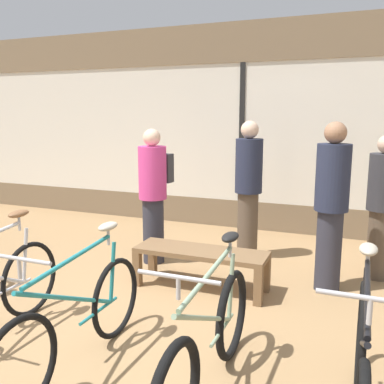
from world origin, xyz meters
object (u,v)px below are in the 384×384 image
(customer_by_window, at_px, (154,192))
(customer_near_bench, at_px, (382,205))
(bicycle_far_right, at_px, (361,373))
(bicycle_center, at_px, (77,320))
(customer_mid_floor, at_px, (248,187))
(bicycle_right, at_px, (209,344))
(display_bench, at_px, (201,257))
(customer_near_rack, at_px, (331,204))

(customer_by_window, bearing_deg, customer_near_bench, 9.71)
(bicycle_far_right, distance_m, customer_near_bench, 2.72)
(bicycle_center, xyz_separation_m, customer_mid_floor, (0.51, 2.86, 0.54))
(bicycle_right, xyz_separation_m, bicycle_far_right, (0.91, -0.03, 0.03))
(display_bench, distance_m, customer_by_window, 1.15)
(display_bench, height_order, customer_near_rack, customer_near_rack)
(bicycle_center, xyz_separation_m, customer_near_bench, (2.06, 2.72, 0.46))
(bicycle_right, xyz_separation_m, customer_near_bench, (1.08, 2.66, 0.47))
(bicycle_far_right, xyz_separation_m, customer_near_bench, (0.17, 2.68, 0.44))
(bicycle_far_right, xyz_separation_m, customer_mid_floor, (-1.38, 2.82, 0.52))
(bicycle_right, bearing_deg, customer_by_window, 124.23)
(customer_by_window, bearing_deg, display_bench, -34.77)
(display_bench, distance_m, customer_near_rack, 1.45)
(display_bench, bearing_deg, bicycle_right, -67.69)
(bicycle_right, relative_size, bicycle_far_right, 0.99)
(customer_near_rack, height_order, customer_by_window, customer_near_rack)
(bicycle_right, height_order, display_bench, bicycle_right)
(customer_near_rack, distance_m, customer_by_window, 2.09)
(customer_mid_floor, relative_size, customer_near_bench, 1.09)
(bicycle_far_right, height_order, customer_mid_floor, customer_mid_floor)
(customer_near_rack, height_order, customer_mid_floor, customer_near_rack)
(display_bench, bearing_deg, customer_near_bench, 30.32)
(bicycle_center, distance_m, customer_near_bench, 3.44)
(display_bench, bearing_deg, customer_near_rack, 20.43)
(bicycle_far_right, bearing_deg, customer_by_window, 137.15)
(customer_near_rack, xyz_separation_m, customer_by_window, (-2.08, 0.12, -0.04))
(customer_by_window, height_order, customer_mid_floor, customer_mid_floor)
(customer_near_bench, bearing_deg, bicycle_right, -112.09)
(bicycle_right, xyz_separation_m, customer_mid_floor, (-0.47, 2.80, 0.55))
(bicycle_center, distance_m, customer_mid_floor, 2.95)
(bicycle_far_right, height_order, customer_near_bench, customer_near_bench)
(display_bench, bearing_deg, customer_mid_floor, 80.17)
(customer_by_window, bearing_deg, bicycle_center, -76.94)
(bicycle_right, distance_m, customer_by_window, 2.73)
(bicycle_far_right, distance_m, display_bench, 2.29)
(display_bench, relative_size, customer_by_window, 0.85)
(customer_by_window, bearing_deg, bicycle_right, -55.77)
(customer_by_window, bearing_deg, customer_mid_floor, 29.35)
(customer_by_window, distance_m, customer_mid_floor, 1.19)
(bicycle_center, relative_size, customer_mid_floor, 1.00)
(customer_mid_floor, bearing_deg, bicycle_far_right, -63.99)
(customer_near_bench, bearing_deg, customer_by_window, -170.29)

